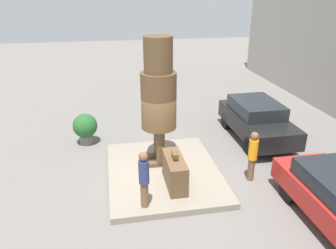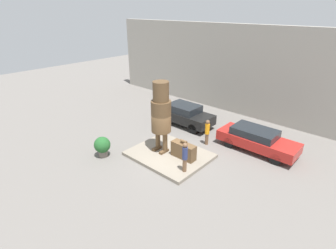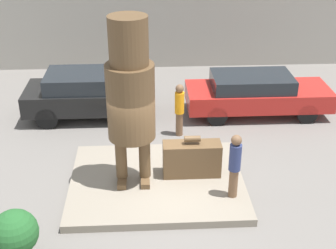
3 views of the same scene
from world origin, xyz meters
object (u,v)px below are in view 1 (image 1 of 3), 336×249
tourist (144,178)px  statue_figure (159,93)px  giant_suitcase (175,171)px  parked_car_black (257,119)px  worker_hivis (253,154)px  planter_pot (85,127)px

tourist → statue_figure: bearing=161.8°
statue_figure → giant_suitcase: statue_figure is taller
statue_figure → giant_suitcase: 2.54m
parked_car_black → worker_hivis: worker_hivis is taller
tourist → planter_pot: 5.08m
tourist → parked_car_black: tourist is taller
giant_suitcase → tourist: size_ratio=0.89×
giant_suitcase → worker_hivis: size_ratio=0.88×
statue_figure → planter_pot: statue_figure is taller
planter_pot → worker_hivis: 6.51m
giant_suitcase → parked_car_black: (-3.07, 4.02, 0.18)m
planter_pot → worker_hivis: (3.71, 5.34, 0.22)m
statue_figure → planter_pot: bearing=-132.2°
tourist → parked_car_black: (-3.97, 5.04, -0.27)m
statue_figure → giant_suitcase: size_ratio=2.85×
statue_figure → parked_car_black: statue_figure is taller
statue_figure → tourist: (2.41, -0.79, -1.57)m
statue_figure → giant_suitcase: bearing=8.7°
tourist → parked_car_black: bearing=128.2°
giant_suitcase → worker_hivis: bearing=92.9°
giant_suitcase → parked_car_black: bearing=127.4°
statue_figure → planter_pot: (-2.33, -2.57, -1.98)m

